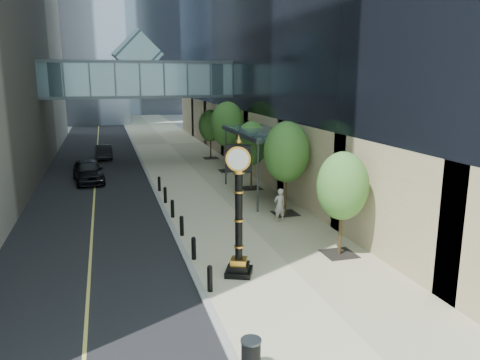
% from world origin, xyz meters
% --- Properties ---
extents(ground, '(320.00, 320.00, 0.00)m').
position_xyz_m(ground, '(0.00, 0.00, 0.00)').
color(ground, gray).
rests_on(ground, ground).
extents(road, '(8.00, 180.00, 0.02)m').
position_xyz_m(road, '(-7.00, 40.00, 0.01)').
color(road, black).
rests_on(road, ground).
extents(sidewalk, '(8.00, 180.00, 0.06)m').
position_xyz_m(sidewalk, '(1.00, 40.00, 0.03)').
color(sidewalk, '#B9AF8E').
rests_on(sidewalk, ground).
extents(curb, '(0.25, 180.00, 0.07)m').
position_xyz_m(curb, '(-3.00, 40.00, 0.04)').
color(curb, gray).
rests_on(curb, ground).
extents(skywalk, '(17.00, 4.20, 5.80)m').
position_xyz_m(skywalk, '(-3.00, 28.00, 7.71)').
color(skywalk, slate).
rests_on(skywalk, ground).
extents(entrance_canopy, '(3.00, 8.00, 4.38)m').
position_xyz_m(entrance_canopy, '(3.48, 14.00, 4.19)').
color(entrance_canopy, '#383F44').
rests_on(entrance_canopy, ground).
extents(bollard_row, '(0.20, 16.20, 0.90)m').
position_xyz_m(bollard_row, '(-2.70, 9.00, 0.51)').
color(bollard_row, black).
rests_on(bollard_row, sidewalk).
extents(street_trees, '(2.78, 28.24, 5.72)m').
position_xyz_m(street_trees, '(3.60, 16.43, 3.50)').
color(street_trees, black).
rests_on(street_trees, sidewalk).
extents(street_clock, '(1.34, 1.34, 5.42)m').
position_xyz_m(street_clock, '(-1.28, 2.13, 2.41)').
color(street_clock, black).
rests_on(street_clock, sidewalk).
extents(trash_bin, '(0.61, 0.61, 0.90)m').
position_xyz_m(trash_bin, '(-2.70, -4.00, 0.51)').
color(trash_bin, black).
rests_on(trash_bin, sidewalk).
extents(pedestrian, '(0.73, 0.53, 1.84)m').
position_xyz_m(pedestrian, '(2.75, 8.19, 0.98)').
color(pedestrian, '#B0A9A1').
rests_on(pedestrian, sidewalk).
extents(car_near, '(2.62, 5.21, 1.70)m').
position_xyz_m(car_near, '(-7.46, 21.43, 0.87)').
color(car_near, black).
rests_on(car_near, road).
extents(car_far, '(1.70, 4.23, 1.37)m').
position_xyz_m(car_far, '(-6.34, 31.85, 0.70)').
color(car_far, black).
rests_on(car_far, road).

